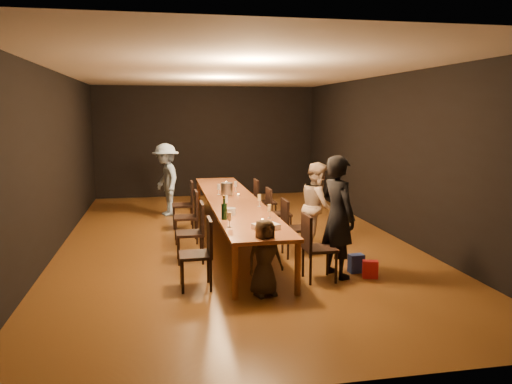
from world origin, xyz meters
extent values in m
plane|color=#4C2C13|center=(0.00, 0.00, 0.00)|extent=(10.00, 10.00, 0.00)
cube|color=black|center=(0.00, 5.00, 1.50)|extent=(6.00, 0.04, 3.00)
cube|color=black|center=(0.00, -5.00, 1.50)|extent=(6.00, 0.04, 3.00)
cube|color=black|center=(-3.00, 0.00, 1.50)|extent=(0.04, 10.00, 3.00)
cube|color=black|center=(3.00, 0.00, 1.50)|extent=(0.04, 10.00, 3.00)
cube|color=silver|center=(0.00, 0.00, 3.00)|extent=(6.00, 10.00, 0.04)
cube|color=brown|center=(0.00, 0.00, 0.72)|extent=(0.90, 6.00, 0.05)
cylinder|color=brown|center=(-0.40, -2.90, 0.35)|extent=(0.08, 0.08, 0.70)
cylinder|color=brown|center=(0.40, -2.90, 0.35)|extent=(0.08, 0.08, 0.70)
cylinder|color=brown|center=(-0.40, 2.90, 0.35)|extent=(0.08, 0.08, 0.70)
cylinder|color=brown|center=(0.40, 2.90, 0.35)|extent=(0.08, 0.08, 0.70)
imported|color=black|center=(1.15, -2.28, 0.86)|extent=(0.59, 0.72, 1.72)
imported|color=#C8AC96|center=(1.31, -0.87, 0.74)|extent=(0.71, 0.83, 1.48)
imported|color=#7B99BF|center=(-1.15, 2.48, 0.81)|extent=(0.85, 1.16, 1.62)
imported|color=#3A2E20|center=(-0.01, -2.82, 0.49)|extent=(0.55, 0.44, 0.98)
cube|color=red|center=(1.58, -2.46, 0.12)|extent=(0.23, 0.17, 0.25)
cube|color=#2640A4|center=(1.48, -2.18, 0.13)|extent=(0.22, 0.16, 0.27)
cube|color=white|center=(0.10, -2.38, 0.79)|extent=(0.38, 0.34, 0.07)
cube|color=black|center=(0.10, -2.40, 0.82)|extent=(0.13, 0.11, 0.00)
cube|color=red|center=(0.10, -2.31, 0.82)|extent=(0.16, 0.08, 0.00)
cylinder|color=silver|center=(-0.25, -1.36, 0.80)|extent=(0.24, 0.24, 0.11)
cylinder|color=#B4B3B8|center=(-0.05, 0.44, 0.87)|extent=(0.26, 0.26, 0.24)
cylinder|color=#B2B7B2|center=(0.15, -1.90, 0.77)|extent=(0.05, 0.05, 0.03)
cylinder|color=#B2B7B2|center=(0.15, 0.36, 0.77)|extent=(0.05, 0.05, 0.03)
cylinder|color=#B2B7B2|center=(0.15, 2.10, 0.77)|extent=(0.05, 0.05, 0.03)
camera|label=1|loc=(-1.27, -8.75, 2.30)|focal=35.00mm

